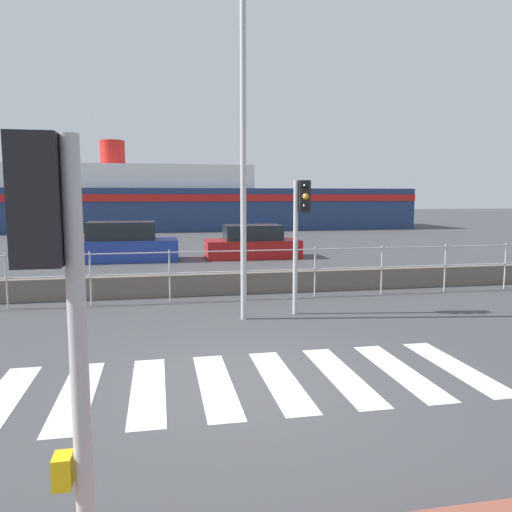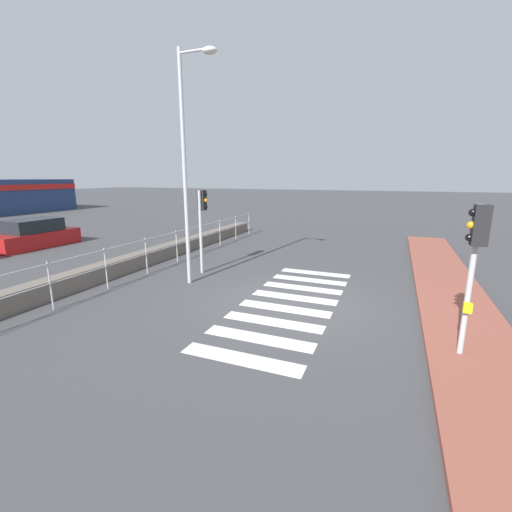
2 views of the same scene
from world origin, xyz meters
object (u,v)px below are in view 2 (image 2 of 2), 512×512
object	(u,v)px
streetlamp	(190,147)
parked_car_red	(34,235)
traffic_light_far	(202,213)
traffic_light_near	(475,251)

from	to	relation	value
streetlamp	parked_car_red	distance (m)	11.08
traffic_light_far	streetlamp	size ratio (longest dim) A/B	0.42
streetlamp	parked_car_red	size ratio (longest dim) A/B	1.78
traffic_light_near	parked_car_red	world-z (taller)	traffic_light_near
streetlamp	traffic_light_far	bearing A→B (deg)	18.75
traffic_light_far	streetlamp	distance (m)	2.46
traffic_light_near	parked_car_red	size ratio (longest dim) A/B	0.75
traffic_light_near	parked_car_red	distance (m)	17.91
parked_car_red	streetlamp	bearing A→B (deg)	-101.48
traffic_light_far	streetlamp	world-z (taller)	streetlamp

